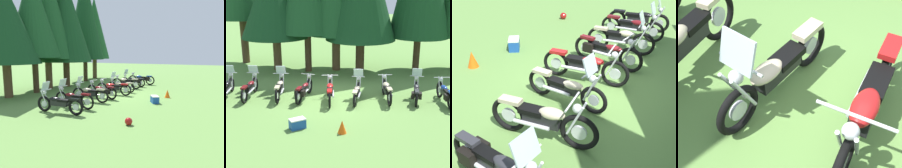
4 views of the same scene
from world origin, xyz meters
The scene contains 19 objects.
ground_plane centered at (0.00, 0.00, 0.00)m, with size 80.00×80.00×0.00m, color #608C42.
motorcycle_0 centered at (-4.88, 0.18, 0.47)m, with size 0.71×2.36×1.37m.
motorcycle_1 centered at (-3.80, 0.20, 0.48)m, with size 0.60×2.30×1.38m.
motorcycle_2 centered at (-2.41, 0.16, 0.49)m, with size 0.72×2.20×1.38m.
motorcycle_3 centered at (-1.27, 0.01, 0.45)m, with size 0.79×2.22×1.02m.
motorcycle_4 centered at (-0.08, -0.15, 0.47)m, with size 0.77×2.37×1.02m.
motorcycle_5 centered at (1.13, -0.12, 0.44)m, with size 0.60×2.12×1.34m.
motorcycle_6 centered at (2.48, 0.02, 0.48)m, with size 0.66×2.24×1.03m.
motorcycle_7 centered at (3.80, -0.06, 0.46)m, with size 0.76×2.16×1.35m.
motorcycle_8 centered at (5.01, -0.38, 0.47)m, with size 0.74×2.26×1.03m.
pine_tree_1 centered at (-3.52, 5.14, 4.42)m, with size 4.02×4.02×6.88m.
pine_tree_2 centered at (-1.62, 4.85, 5.10)m, with size 3.40×3.40×7.91m.
pine_tree_3 centered at (0.02, 5.22, 5.72)m, with size 3.80×3.80×9.25m.
pine_tree_4 centered at (1.43, 4.69, 5.24)m, with size 4.02×4.02×8.56m.
pine_tree_5 centered at (4.80, 5.12, 6.02)m, with size 3.51×3.51×10.01m.
pine_tree_6 centered at (7.25, 5.55, 5.13)m, with size 3.11×3.11×8.24m.
picnic_cooler centered at (-1.12, -3.09, 0.19)m, with size 0.67×0.59×0.38m.
traffic_cone centered at (0.52, -3.42, 0.24)m, with size 0.32×0.32×0.48m, color #EA590F.
dropped_helmet centered at (-4.96, -3.12, 0.14)m, with size 0.28×0.28×0.28m, color maroon.
Camera 1 is at (-11.81, -5.78, 2.59)m, focal length 33.42 mm.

